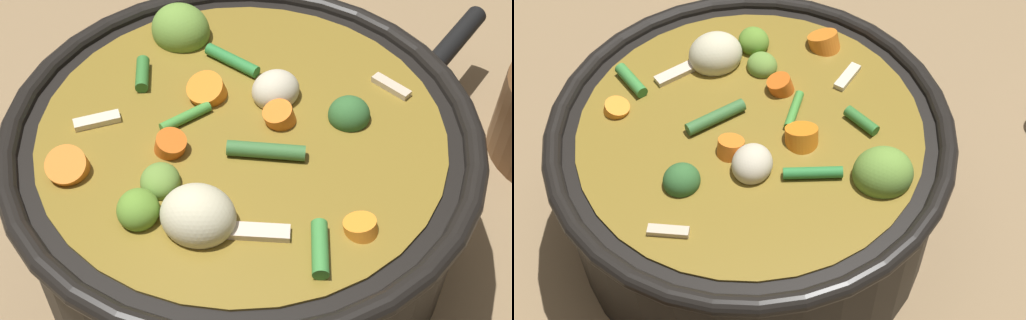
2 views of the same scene
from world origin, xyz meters
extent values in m
plane|color=#8C704C|center=(0.00, 0.00, 0.00)|extent=(1.10, 1.10, 0.00)
cylinder|color=black|center=(0.00, 0.00, 0.06)|extent=(0.31, 0.31, 0.13)
torus|color=black|center=(0.00, 0.00, 0.13)|extent=(0.32, 0.32, 0.02)
cylinder|color=olive|center=(0.00, 0.00, 0.07)|extent=(0.27, 0.27, 0.12)
ellipsoid|color=olive|center=(0.07, -0.01, 0.13)|extent=(0.04, 0.04, 0.02)
ellipsoid|color=olive|center=(-0.05, -0.10, 0.13)|extent=(0.04, 0.05, 0.04)
ellipsoid|color=olive|center=(0.09, -0.01, 0.13)|extent=(0.04, 0.04, 0.02)
ellipsoid|color=#336731|center=(-0.05, 0.05, 0.13)|extent=(0.04, 0.04, 0.03)
cylinder|color=orange|center=(0.09, -0.07, 0.13)|extent=(0.04, 0.04, 0.03)
cylinder|color=orange|center=(-0.02, 0.02, 0.13)|extent=(0.03, 0.03, 0.02)
cylinder|color=orange|center=(0.03, 0.11, 0.13)|extent=(0.03, 0.03, 0.02)
cylinder|color=orange|center=(0.04, -0.03, 0.13)|extent=(0.02, 0.03, 0.02)
cylinder|color=orange|center=(-0.01, -0.04, 0.13)|extent=(0.03, 0.03, 0.03)
ellipsoid|color=beige|center=(-0.04, 0.00, 0.13)|extent=(0.04, 0.04, 0.03)
ellipsoid|color=beige|center=(0.08, 0.03, 0.14)|extent=(0.05, 0.06, 0.04)
cylinder|color=#33732F|center=(0.00, -0.09, 0.13)|extent=(0.03, 0.03, 0.01)
cylinder|color=#3D8A3C|center=(0.05, 0.09, 0.13)|extent=(0.04, 0.03, 0.01)
cylinder|color=#3B7037|center=(0.01, 0.03, 0.13)|extent=(0.03, 0.05, 0.01)
cylinder|color=#449138|center=(0.02, -0.04, 0.13)|extent=(0.04, 0.02, 0.01)
cylinder|color=#2E813A|center=(-0.05, -0.04, 0.13)|extent=(0.01, 0.04, 0.01)
cube|color=beige|center=(-0.09, 0.06, 0.13)|extent=(0.01, 0.03, 0.01)
cube|color=beige|center=(0.05, -0.08, 0.13)|extent=(0.03, 0.03, 0.01)
cube|color=beige|center=(0.06, 0.06, 0.13)|extent=(0.03, 0.04, 0.01)
cylinder|color=black|center=(-0.24, 0.05, 0.06)|extent=(0.11, 0.02, 0.02)
camera|label=1|loc=(0.27, 0.20, 0.47)|focal=51.09mm
camera|label=2|loc=(-0.39, 0.01, 0.58)|focal=54.04mm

